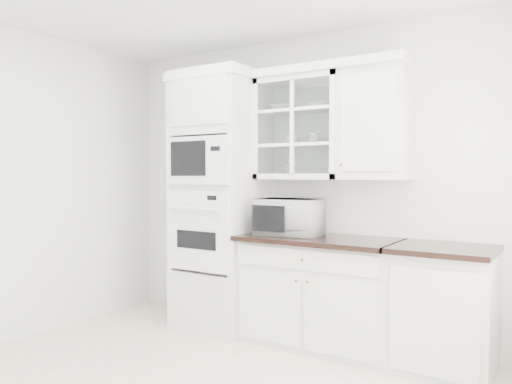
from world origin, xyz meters
The scene contains 12 objects.
room_shell centered at (0.00, 0.43, 1.78)m, with size 4.00×3.50×2.70m.
oven_column centered at (-0.75, 1.42, 1.20)m, with size 0.76×0.68×2.40m.
base_cabinet_run centered at (0.28, 1.45, 0.46)m, with size 1.32×0.67×0.92m.
extra_base_cabinet centered at (1.28, 1.45, 0.46)m, with size 0.72×0.67×0.92m.
upper_cabinet_glass centered at (0.03, 1.58, 1.85)m, with size 0.80×0.33×0.90m.
upper_cabinet_solid centered at (0.71, 1.58, 1.85)m, with size 0.55×0.33×0.90m, color white.
crown_molding centered at (-0.07, 1.56, 2.33)m, with size 2.14×0.38×0.07m, color white.
countertop_microwave centered at (0.01, 1.43, 1.08)m, with size 0.54×0.45×0.31m, color white.
bowl_a centered at (-0.15, 1.59, 2.04)m, with size 0.23×0.23×0.06m, color white.
bowl_b centered at (0.20, 1.59, 2.04)m, with size 0.18×0.18×0.06m, color white.
cup_a centered at (-0.07, 1.60, 1.76)m, with size 0.12×0.12×0.09m, color white.
cup_b centered at (0.15, 1.60, 1.75)m, with size 0.10×0.10×0.09m, color white.
Camera 1 is at (2.09, -2.34, 1.44)m, focal length 35.00 mm.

